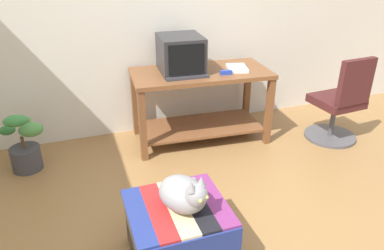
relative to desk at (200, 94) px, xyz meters
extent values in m
cube|color=silver|center=(-0.28, 0.45, 0.81)|extent=(8.00, 0.10, 2.60)
cube|color=brown|center=(-0.64, -0.24, -0.15)|extent=(0.06, 0.06, 0.69)
cube|color=brown|center=(0.60, -0.32, -0.15)|extent=(0.06, 0.06, 0.69)
cube|color=brown|center=(0.64, 0.24, -0.15)|extent=(0.06, 0.06, 0.69)
cube|color=brown|center=(-0.60, 0.32, -0.15)|extent=(0.06, 0.06, 0.69)
cube|color=brown|center=(0.00, 0.00, -0.36)|extent=(1.25, 0.62, 0.02)
cube|color=brown|center=(0.00, 0.00, 0.21)|extent=(1.36, 0.72, 0.04)
cube|color=#28282B|center=(-0.18, 0.06, 0.24)|extent=(0.30, 0.33, 0.02)
cube|color=#28282B|center=(-0.18, 0.06, 0.40)|extent=(0.42, 0.47, 0.34)
cube|color=black|center=(-0.20, -0.17, 0.41)|extent=(0.32, 0.03, 0.27)
cube|color=#333338|center=(-0.19, -0.13, 0.24)|extent=(0.41, 0.17, 0.02)
cube|color=white|center=(0.35, -0.07, 0.25)|extent=(0.24, 0.29, 0.03)
cube|color=#4C4238|center=(-0.69, -1.47, -0.31)|extent=(0.57, 0.52, 0.37)
cube|color=navy|center=(-0.93, -1.47, -0.11)|extent=(0.12, 0.56, 0.02)
cube|color=#AD2323|center=(-0.81, -1.47, -0.11)|extent=(0.12, 0.56, 0.02)
cube|color=beige|center=(-0.69, -1.47, -0.11)|extent=(0.12, 0.56, 0.02)
cube|color=black|center=(-0.57, -1.47, -0.11)|extent=(0.12, 0.56, 0.02)
cube|color=#7A2D6B|center=(-0.45, -1.47, -0.11)|extent=(0.12, 0.56, 0.02)
ellipsoid|color=gray|center=(-0.66, -1.49, -0.01)|extent=(0.36, 0.40, 0.20)
sphere|color=gray|center=(-0.61, -1.60, 0.05)|extent=(0.14, 0.14, 0.14)
cylinder|color=gray|center=(-0.60, -1.37, -0.08)|extent=(0.20, 0.22, 0.04)
cone|color=gray|center=(-0.65, -1.62, 0.13)|extent=(0.06, 0.06, 0.06)
cone|color=gray|center=(-0.58, -1.59, 0.13)|extent=(0.06, 0.06, 0.06)
sphere|color=#C6D151|center=(-0.61, -1.67, 0.06)|extent=(0.02, 0.02, 0.02)
sphere|color=#C6D151|center=(-0.57, -1.65, 0.06)|extent=(0.02, 0.02, 0.02)
cylinder|color=#3D3D42|center=(-1.67, -0.05, -0.39)|extent=(0.26, 0.26, 0.21)
cylinder|color=brown|center=(-1.67, -0.05, -0.23)|extent=(0.03, 0.03, 0.11)
ellipsoid|color=#4C8E42|center=(-1.58, -0.07, -0.11)|extent=(0.21, 0.13, 0.13)
ellipsoid|color=#4C8E42|center=(-1.68, 0.04, -0.06)|extent=(0.22, 0.14, 0.09)
ellipsoid|color=#2D7033|center=(-1.77, -0.05, -0.09)|extent=(0.13, 0.08, 0.09)
ellipsoid|color=#38843D|center=(-1.66, -0.18, 0.04)|extent=(0.20, 0.09, 0.10)
cylinder|color=#4C4C51|center=(1.29, -0.43, -0.48)|extent=(0.52, 0.52, 0.03)
cylinder|color=#4C4C51|center=(1.29, -0.43, -0.29)|extent=(0.05, 0.05, 0.34)
cube|color=#471E1E|center=(1.29, -0.43, -0.08)|extent=(0.45, 0.45, 0.08)
cube|color=#471E1E|center=(1.31, -0.62, 0.18)|extent=(0.38, 0.09, 0.44)
cube|color=#2342B7|center=(0.19, -0.17, 0.25)|extent=(0.11, 0.05, 0.04)
cylinder|color=#2351B2|center=(0.44, 0.05, 0.24)|extent=(0.13, 0.06, 0.01)
camera|label=1|loc=(-1.19, -3.20, 1.32)|focal=34.48mm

